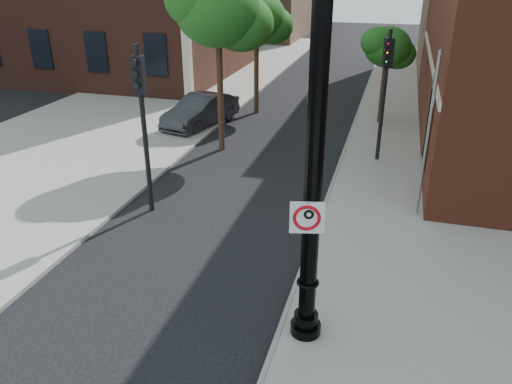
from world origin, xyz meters
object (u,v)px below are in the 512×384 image
(traffic_signal_left, at_px, (141,103))
(lamppost, at_px, (313,185))
(no_parking_sign, at_px, (307,217))
(parked_car, at_px, (201,111))
(traffic_signal_right, at_px, (386,76))

(traffic_signal_left, bearing_deg, lamppost, -46.47)
(lamppost, xyz_separation_m, no_parking_sign, (-0.04, -0.18, -0.56))
(lamppost, bearing_deg, traffic_signal_left, 142.30)
(parked_car, height_order, traffic_signal_right, traffic_signal_right)
(no_parking_sign, xyz_separation_m, parked_car, (-7.39, 13.20, -2.12))
(lamppost, distance_m, traffic_signal_left, 7.17)
(traffic_signal_left, distance_m, traffic_signal_right, 8.89)
(no_parking_sign, relative_size, traffic_signal_left, 0.13)
(no_parking_sign, bearing_deg, parked_car, 105.21)
(traffic_signal_left, relative_size, traffic_signal_right, 1.02)
(parked_car, bearing_deg, no_parking_sign, -47.02)
(traffic_signal_right, bearing_deg, traffic_signal_left, -156.91)
(traffic_signal_right, bearing_deg, no_parking_sign, -114.79)
(parked_car, xyz_separation_m, traffic_signal_left, (1.76, -8.64, 2.65))
(traffic_signal_left, height_order, traffic_signal_right, traffic_signal_left)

